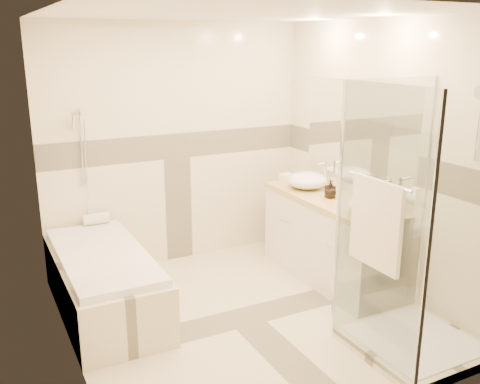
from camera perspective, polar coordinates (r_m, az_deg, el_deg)
name	(u,v)px	position (r m, az deg, el deg)	size (l,w,h in m)	color
room	(248,175)	(4.32, 0.91, 1.83)	(2.82, 3.02, 2.52)	beige
bathtub	(104,279)	(4.85, -14.31, -9.00)	(0.75, 1.70, 0.56)	beige
vanity	(330,239)	(5.35, 9.60, -4.96)	(0.58, 1.62, 0.85)	silver
shower_enclosure	(401,288)	(4.26, 16.75, -9.83)	(0.96, 0.93, 2.04)	beige
vessel_sink_near	(307,180)	(5.50, 7.16, 1.25)	(0.41, 0.41, 0.17)	white
vessel_sink_far	(369,205)	(4.78, 13.60, -1.39)	(0.38, 0.38, 0.15)	white
faucet_near	(325,172)	(5.61, 9.01, 2.13)	(0.10, 0.03, 0.25)	silver
faucet_far	(389,192)	(4.89, 15.59, -0.02)	(0.12, 0.03, 0.29)	silver
amenity_bottle_a	(330,189)	(5.19, 9.59, 0.31)	(0.08, 0.08, 0.17)	black
amenity_bottle_b	(331,190)	(5.19, 9.64, 0.17)	(0.12, 0.12, 0.15)	black
folded_towels	(290,178)	(5.77, 5.39, 1.50)	(0.13, 0.22, 0.07)	white
rolled_towel	(96,219)	(5.46, -15.11, -2.76)	(0.11, 0.11, 0.25)	white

